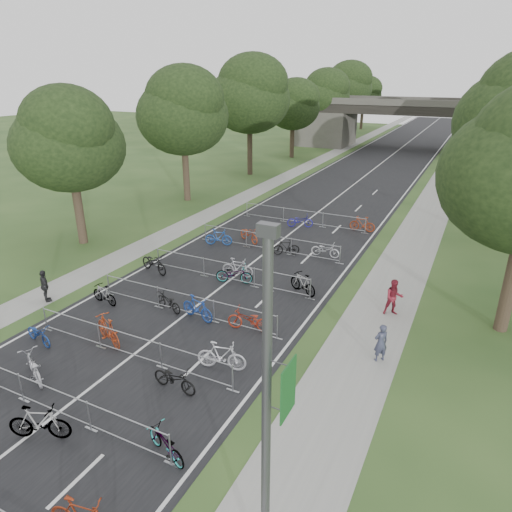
{
  "coord_description": "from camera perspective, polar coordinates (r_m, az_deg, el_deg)",
  "views": [
    {
      "loc": [
        11.12,
        -4.12,
        10.39
      ],
      "look_at": [
        0.91,
        16.46,
        1.1
      ],
      "focal_mm": 32.0,
      "sensor_mm": 36.0,
      "label": 1
    }
  ],
  "objects": [
    {
      "name": "bike_16",
      "position": [
        25.91,
        -12.62,
        -0.83
      ],
      "size": [
        2.27,
        1.33,
        1.13
      ],
      "primitive_type": "imported",
      "rotation": [
        0.0,
        0.0,
        1.28
      ],
      "color": "black",
      "rests_on": "ground"
    },
    {
      "name": "bike_22",
      "position": [
        27.77,
        3.79,
        1.08
      ],
      "size": [
        1.65,
        1.2,
        0.98
      ],
      "primitive_type": "imported",
      "rotation": [
        0.0,
        0.0,
        5.22
      ],
      "color": "black",
      "rests_on": "ground"
    },
    {
      "name": "bike_11",
      "position": [
        17.43,
        -4.32,
        -12.35
      ],
      "size": [
        1.98,
        0.97,
        1.14
      ],
      "primitive_type": "imported",
      "rotation": [
        0.0,
        0.0,
        1.81
      ],
      "color": "#B7B7BF",
      "rests_on": "ground"
    },
    {
      "name": "bike_19",
      "position": [
        23.02,
        5.87,
        -3.43
      ],
      "size": [
        1.84,
        1.27,
        1.09
      ],
      "primitive_type": "imported",
      "rotation": [
        0.0,
        0.0,
        4.25
      ],
      "color": "#979A9F",
      "rests_on": "ground"
    },
    {
      "name": "bike_7",
      "position": [
        14.42,
        -11.22,
        -22.09
      ],
      "size": [
        1.83,
        1.15,
        0.91
      ],
      "primitive_type": "imported",
      "rotation": [
        0.0,
        0.0,
        4.37
      ],
      "color": "#979A9F",
      "rests_on": "ground"
    },
    {
      "name": "bike_21",
      "position": [
        29.88,
        -0.87,
        2.72
      ],
      "size": [
        2.05,
        1.58,
        1.04
      ],
      "primitive_type": "imported",
      "rotation": [
        0.0,
        0.0,
        1.05
      ],
      "color": "#9C3516",
      "rests_on": "ground"
    },
    {
      "name": "sidewalk_left",
      "position": [
        58.17,
        7.43,
        11.55
      ],
      "size": [
        2.0,
        140.0,
        0.01
      ],
      "primitive_type": "cube",
      "color": "gray",
      "rests_on": "ground"
    },
    {
      "name": "bike_18",
      "position": [
        24.04,
        -2.73,
        -2.26
      ],
      "size": [
        2.09,
        1.22,
        1.04
      ],
      "primitive_type": "imported",
      "rotation": [
        0.0,
        0.0,
        1.86
      ],
      "color": "#979A9F",
      "rests_on": "ground"
    },
    {
      "name": "bike_5",
      "position": [
        18.7,
        -26.07,
        -12.41
      ],
      "size": [
        2.05,
        1.47,
        1.02
      ],
      "primitive_type": "imported",
      "rotation": [
        0.0,
        0.0,
        4.25
      ],
      "color": "#A9AAB1",
      "rests_on": "ground"
    },
    {
      "name": "tree_right_6",
      "position": [
        92.13,
        29.02,
        17.28
      ],
      "size": [
        7.17,
        7.17,
        10.93
      ],
      "color": "#33261C",
      "rests_on": "ground"
    },
    {
      "name": "bike_17",
      "position": [
        24.76,
        -2.32,
        -1.47
      ],
      "size": [
        1.82,
        0.77,
        1.06
      ],
      "primitive_type": "imported",
      "rotation": [
        0.0,
        0.0,
        1.73
      ],
      "color": "#A2A1A9",
      "rests_on": "ground"
    },
    {
      "name": "tree_left_2",
      "position": [
        49.52,
        -0.73,
        19.38
      ],
      "size": [
        8.4,
        8.4,
        12.81
      ],
      "color": "#33261C",
      "rests_on": "ground"
    },
    {
      "name": "barrier_row_2",
      "position": [
        18.68,
        -15.59,
        -10.71
      ],
      "size": [
        9.7,
        0.08,
        1.1
      ],
      "color": "#979A9F",
      "rests_on": "ground"
    },
    {
      "name": "bike_23",
      "position": [
        27.74,
        8.66,
        0.77
      ],
      "size": [
        1.76,
        0.67,
        0.92
      ],
      "primitive_type": "imported",
      "rotation": [
        0.0,
        0.0,
        1.6
      ],
      "color": "silver",
      "rests_on": "ground"
    },
    {
      "name": "pedestrian_c",
      "position": [
        24.24,
        -24.9,
        -3.45
      ],
      "size": [
        1.02,
        0.82,
        1.62
      ],
      "primitive_type": "imported",
      "rotation": [
        0.0,
        0.0,
        2.61
      ],
      "color": "black",
      "rests_on": "ground"
    },
    {
      "name": "sidewalk_right",
      "position": [
        55.2,
        22.97,
        9.45
      ],
      "size": [
        3.0,
        140.0,
        0.01
      ],
      "primitive_type": "cube",
      "color": "gray",
      "rests_on": "ground"
    },
    {
      "name": "tree_left_0",
      "position": [
        30.4,
        -22.35,
        13.05
      ],
      "size": [
        6.72,
        6.72,
        10.25
      ],
      "color": "#33261C",
      "rests_on": "ground"
    },
    {
      "name": "barrier_row_5",
      "position": [
        28.33,
        1.53,
        1.67
      ],
      "size": [
        9.7,
        0.08,
        1.1
      ],
      "color": "#979A9F",
      "rests_on": "ground"
    },
    {
      "name": "bike_15",
      "position": [
        19.75,
        -0.88,
        -8.01
      ],
      "size": [
        2.03,
        1.03,
        1.02
      ],
      "primitive_type": "imported",
      "rotation": [
        0.0,
        0.0,
        4.9
      ],
      "color": "maroon",
      "rests_on": "ground"
    },
    {
      "name": "bike_10",
      "position": [
        16.67,
        -10.14,
        -14.87
      ],
      "size": [
        1.84,
        0.74,
        0.95
      ],
      "primitive_type": "imported",
      "rotation": [
        0.0,
        0.0,
        1.51
      ],
      "color": "black",
      "rests_on": "ground"
    },
    {
      "name": "tree_left_6",
      "position": [
        94.84,
        13.37,
        19.11
      ],
      "size": [
        6.72,
        6.72,
        10.25
      ],
      "color": "#33261C",
      "rests_on": "ground"
    },
    {
      "name": "bike_12",
      "position": [
        23.09,
        -18.44,
        -4.59
      ],
      "size": [
        1.69,
        0.69,
        0.99
      ],
      "primitive_type": "imported",
      "rotation": [
        0.0,
        0.0,
        4.57
      ],
      "color": "#979A9F",
      "rests_on": "ground"
    },
    {
      "name": "road",
      "position": [
        56.22,
        14.77,
        10.66
      ],
      "size": [
        11.0,
        140.0,
        0.01
      ],
      "primitive_type": "cube",
      "color": "black",
      "rests_on": "ground"
    },
    {
      "name": "bike_6",
      "position": [
        16.0,
        -25.46,
        -18.31
      ],
      "size": [
        2.01,
        1.27,
        1.17
      ],
      "primitive_type": "imported",
      "rotation": [
        0.0,
        0.0,
        1.97
      ],
      "color": "#979A9F",
      "rests_on": "ground"
    },
    {
      "name": "barrier_row_3",
      "position": [
        21.2,
        -8.85,
        -5.95
      ],
      "size": [
        9.7,
        0.08,
        1.1
      ],
      "color": "#979A9F",
      "rests_on": "ground"
    },
    {
      "name": "tree_right_5",
      "position": [
        80.2,
        29.02,
        16.24
      ],
      "size": [
        6.16,
        6.16,
        9.39
      ],
      "color": "#33261C",
      "rests_on": "ground"
    },
    {
      "name": "bike_27",
      "position": [
        32.74,
        13.14,
        3.91
      ],
      "size": [
        1.8,
        0.54,
        1.08
      ],
      "primitive_type": "imported",
      "rotation": [
        0.0,
        0.0,
        4.73
      ],
      "color": "maroon",
      "rests_on": "ground"
    },
    {
      "name": "overpass_bridge",
      "position": [
        70.35,
        17.82,
        15.42
      ],
      "size": [
        31.0,
        8.0,
        7.05
      ],
      "color": "#4D4B44",
      "rests_on": "ground"
    },
    {
      "name": "bike_9",
      "position": [
        19.78,
        -17.99,
        -8.8
      ],
      "size": [
        2.11,
        1.34,
        1.23
      ],
      "primitive_type": "imported",
      "rotation": [
        0.0,
        0.0,
        4.31
      ],
      "color": "#943315",
      "rests_on": "ground"
    },
    {
      "name": "pedestrian_a",
      "position": [
        18.34,
        15.33,
        -10.44
      ],
      "size": [
        0.68,
        0.67,
        1.57
      ],
      "primitive_type": "imported",
      "rotation": [
        0.0,
        0.0,
        3.88
      ],
      "color": "#32354B",
      "rests_on": "ground"
    },
    {
      "name": "tree_left_1",
      "position": [
        39.29,
        -9.1,
        17.25
      ],
      "size": [
        7.56,
        7.56,
        11.53
      ],
      "color": "#33261C",
      "rests_on": "ground"
    },
    {
      "name": "lamppost",
      "position": [
        9.09,
        1.47,
        -20.23
      ],
      "size": [
        0.61,
        0.65,
        8.21
      ],
      "color": "#4C4C51",
      "rests_on": "ground"
    },
    {
      "name": "bike_26",
      "position": [
        32.95,
        5.53,
        4.41
      ],
      "size": [
        1.95,
        1.28,
        0.97
      ],
      "primitive_type": "imported",
      "rotation": [
        0.0,
        0.0,
        1.95
      ],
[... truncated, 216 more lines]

